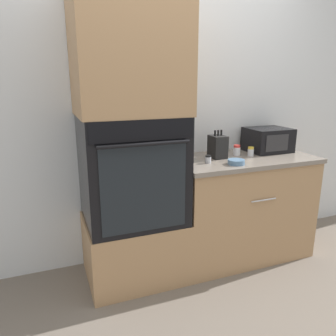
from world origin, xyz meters
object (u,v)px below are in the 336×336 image
(wall_oven, at_px, (132,169))
(condiment_jar_mid, at_px, (237,150))
(knife_block, at_px, (218,147))
(condiment_jar_far, at_px, (251,152))
(microwave, at_px, (268,140))
(condiment_jar_back, at_px, (190,155))
(bowl, at_px, (236,162))
(condiment_jar_near, at_px, (208,159))

(wall_oven, distance_m, condiment_jar_mid, 0.94)
(knife_block, bearing_deg, condiment_jar_far, -9.31)
(microwave, height_order, condiment_jar_far, microwave)
(condiment_jar_far, height_order, condiment_jar_back, condiment_jar_back)
(wall_oven, relative_size, bowl, 6.13)
(condiment_jar_far, bearing_deg, bowl, -143.32)
(wall_oven, distance_m, condiment_jar_far, 1.03)
(condiment_jar_near, height_order, condiment_jar_far, condiment_jar_far)
(microwave, distance_m, condiment_jar_far, 0.28)
(condiment_jar_far, relative_size, condiment_jar_back, 0.92)
(condiment_jar_far, bearing_deg, wall_oven, -179.48)
(condiment_jar_mid, xyz_separation_m, condiment_jar_far, (0.09, -0.07, -0.01))
(wall_oven, height_order, microwave, wall_oven)
(bowl, distance_m, condiment_jar_near, 0.21)
(knife_block, bearing_deg, bowl, -84.48)
(condiment_jar_far, bearing_deg, microwave, 23.52)
(bowl, xyz_separation_m, condiment_jar_mid, (0.18, 0.27, 0.02))
(knife_block, xyz_separation_m, bowl, (0.02, -0.25, -0.07))
(microwave, bearing_deg, condiment_jar_near, -164.49)
(microwave, bearing_deg, wall_oven, -174.74)
(condiment_jar_near, relative_size, condiment_jar_far, 0.80)
(microwave, distance_m, condiment_jar_back, 0.79)
(microwave, height_order, condiment_jar_back, microwave)
(knife_block, xyz_separation_m, condiment_jar_mid, (0.20, 0.02, -0.05))
(condiment_jar_mid, distance_m, condiment_jar_back, 0.45)
(wall_oven, xyz_separation_m, condiment_jar_mid, (0.93, 0.08, 0.05))
(condiment_jar_near, relative_size, condiment_jar_back, 0.74)
(knife_block, bearing_deg, wall_oven, -175.57)
(wall_oven, bearing_deg, condiment_jar_back, 7.65)
(wall_oven, bearing_deg, microwave, 5.26)
(condiment_jar_back, bearing_deg, wall_oven, -172.35)
(bowl, bearing_deg, condiment_jar_mid, 56.82)
(condiment_jar_near, bearing_deg, condiment_jar_back, 122.91)
(wall_oven, relative_size, microwave, 2.16)
(bowl, distance_m, condiment_jar_mid, 0.32)
(wall_oven, relative_size, condiment_jar_back, 9.47)
(knife_block, relative_size, bowl, 1.77)
(condiment_jar_near, bearing_deg, condiment_jar_mid, 23.51)
(condiment_jar_near, height_order, condiment_jar_back, condiment_jar_back)
(condiment_jar_mid, relative_size, condiment_jar_back, 1.05)
(knife_block, relative_size, condiment_jar_back, 2.73)
(bowl, height_order, condiment_jar_back, condiment_jar_back)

